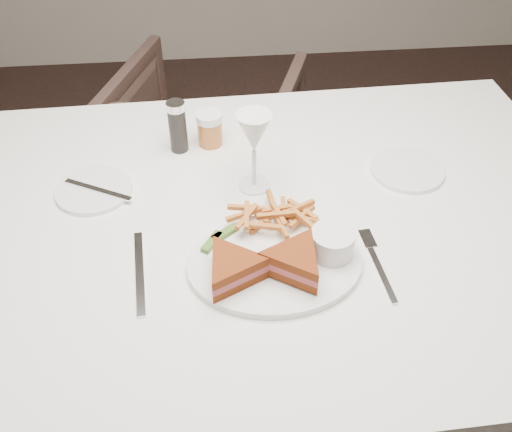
{
  "coord_description": "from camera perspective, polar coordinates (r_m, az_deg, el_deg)",
  "views": [
    {
      "loc": [
        -0.03,
        -0.55,
        1.51
      ],
      "look_at": [
        0.05,
        0.24,
        0.8
      ],
      "focal_mm": 40.0,
      "sensor_mm": 36.0,
      "label": 1
    }
  ],
  "objects": [
    {
      "name": "table",
      "position": [
        1.42,
        -0.2,
        -11.51
      ],
      "size": [
        1.46,
        1.0,
        0.75
      ],
      "primitive_type": "cube",
      "rotation": [
        0.0,
        0.0,
        0.03
      ],
      "color": "white",
      "rests_on": "ground"
    },
    {
      "name": "table_setting",
      "position": [
        1.08,
        0.77,
        -0.04
      ],
      "size": [
        0.83,
        0.64,
        0.18
      ],
      "color": "white",
      "rests_on": "table"
    },
    {
      "name": "chair_far",
      "position": [
        2.12,
        -5.04,
        7.56
      ],
      "size": [
        0.78,
        0.76,
        0.64
      ],
      "primitive_type": "imported",
      "rotation": [
        0.0,
        0.0,
        2.8
      ],
      "color": "#49332C",
      "rests_on": "ground"
    }
  ]
}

